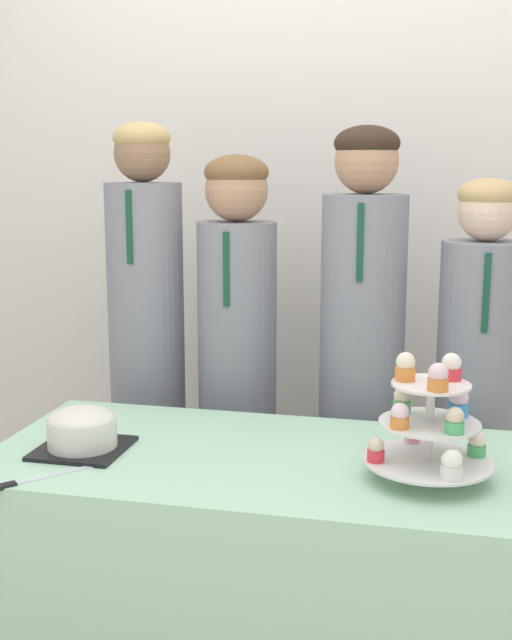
{
  "coord_description": "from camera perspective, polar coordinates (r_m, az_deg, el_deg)",
  "views": [
    {
      "loc": [
        0.41,
        -1.47,
        1.41
      ],
      "look_at": [
        -0.01,
        0.36,
        1.05
      ],
      "focal_mm": 45.0,
      "sensor_mm": 36.0,
      "label": 1
    }
  ],
  "objects": [
    {
      "name": "wall_back",
      "position": [
        2.95,
        5.09,
        9.56
      ],
      "size": [
        9.0,
        0.06,
        2.7
      ],
      "color": "silver",
      "rests_on": "ground_plane"
    },
    {
      "name": "table",
      "position": [
        2.12,
        0.13,
        -18.78
      ],
      "size": [
        1.31,
        0.66,
        0.73
      ],
      "color": "#A8DBB2",
      "rests_on": "ground_plane"
    },
    {
      "name": "student_1",
      "position": [
        2.55,
        -1.33,
        -4.98
      ],
      "size": [
        0.25,
        0.25,
        1.45
      ],
      "color": "gray",
      "rests_on": "ground_plane"
    },
    {
      "name": "student_2",
      "position": [
        2.47,
        7.46,
        -4.77
      ],
      "size": [
        0.25,
        0.26,
        1.53
      ],
      "color": "gray",
      "rests_on": "ground_plane"
    },
    {
      "name": "cake_knife",
      "position": [
        1.88,
        -16.44,
        -11.02
      ],
      "size": [
        0.19,
        0.2,
        0.01
      ],
      "rotation": [
        0.0,
        0.0,
        0.84
      ],
      "color": "silver",
      "rests_on": "table"
    },
    {
      "name": "cupcake_stand",
      "position": [
        1.82,
        12.32,
        -7.08
      ],
      "size": [
        0.29,
        0.29,
        0.29
      ],
      "color": "silver",
      "rests_on": "table"
    },
    {
      "name": "round_cake",
      "position": [
        2.03,
        -12.27,
        -7.61
      ],
      "size": [
        0.21,
        0.21,
        0.11
      ],
      "color": "black",
      "rests_on": "table"
    },
    {
      "name": "student_3",
      "position": [
        2.49,
        15.43,
        -6.98
      ],
      "size": [
        0.25,
        0.26,
        1.38
      ],
      "color": "gray",
      "rests_on": "ground_plane"
    },
    {
      "name": "student_0",
      "position": [
        2.63,
        -7.7,
        -3.7
      ],
      "size": [
        0.24,
        0.25,
        1.55
      ],
      "color": "gray",
      "rests_on": "ground_plane"
    }
  ]
}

